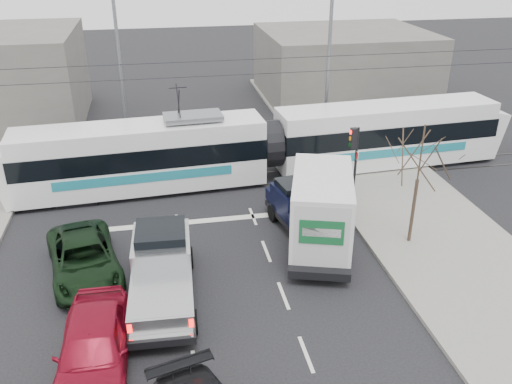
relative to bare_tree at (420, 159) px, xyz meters
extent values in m
plane|color=black|center=(-7.60, -2.50, -3.79)|extent=(120.00, 120.00, 0.00)
cube|color=gray|center=(1.40, -2.50, -3.72)|extent=(6.00, 60.00, 0.15)
cube|color=#33302D|center=(-7.60, 7.50, -3.78)|extent=(60.00, 1.60, 0.03)
cube|color=slate|center=(4.40, 21.50, -1.29)|extent=(12.00, 10.00, 5.00)
cylinder|color=#47382B|center=(0.00, 0.00, -2.27)|extent=(0.14, 0.14, 2.75)
cylinder|color=#47382B|center=(0.00, 0.00, 0.23)|extent=(0.07, 0.07, 2.25)
cylinder|color=black|center=(-1.00, 4.00, -1.84)|extent=(0.12, 0.12, 3.60)
cube|color=black|center=(-1.20, 4.00, -0.54)|extent=(0.28, 0.28, 0.95)
cylinder|color=#FF0C07|center=(-1.35, 4.00, -0.24)|extent=(0.06, 0.20, 0.20)
cylinder|color=orange|center=(-1.35, 4.00, -0.54)|extent=(0.06, 0.20, 0.20)
cylinder|color=#05330C|center=(-1.35, 4.00, -0.84)|extent=(0.06, 0.20, 0.20)
cube|color=white|center=(-1.02, 3.85, -1.34)|extent=(0.02, 0.30, 0.40)
cylinder|color=slate|center=(-0.10, 11.50, 0.71)|extent=(0.20, 0.20, 9.00)
cylinder|color=slate|center=(-11.60, 13.50, 0.71)|extent=(0.20, 0.20, 9.00)
cylinder|color=black|center=(-7.60, 7.50, 1.71)|extent=(60.00, 0.03, 0.03)
cylinder|color=black|center=(-7.60, 7.50, 2.41)|extent=(60.00, 0.03, 0.03)
cube|color=white|center=(-10.68, 7.20, -2.84)|extent=(12.01, 3.26, 1.44)
cube|color=black|center=(-10.68, 7.20, -1.73)|extent=(12.07, 3.29, 0.98)
cube|color=white|center=(-10.68, 7.20, -0.85)|extent=(12.00, 3.16, 0.92)
cube|color=#1B7687|center=(-10.60, 5.94, -2.58)|extent=(8.29, 0.56, 0.46)
cube|color=white|center=(2.19, 8.04, -2.84)|extent=(12.01, 3.26, 1.44)
cube|color=black|center=(2.19, 8.04, -1.73)|extent=(12.07, 3.29, 0.98)
cube|color=white|center=(2.19, 8.04, -0.85)|extent=(12.00, 3.16, 0.92)
cube|color=#1B7687|center=(2.28, 6.79, -2.58)|extent=(8.29, 0.56, 0.46)
cylinder|color=black|center=(-4.24, 7.62, -1.93)|extent=(1.08, 2.44, 2.39)
cube|color=slate|center=(-8.11, 7.37, -0.18)|extent=(2.86, 1.67, 0.23)
cube|color=black|center=(-13.90, 6.99, -3.63)|extent=(1.98, 2.23, 0.33)
cube|color=black|center=(-6.17, 7.49, -3.63)|extent=(1.98, 2.23, 0.33)
cube|color=black|center=(-2.31, 7.75, -3.63)|extent=(1.98, 2.23, 0.33)
cube|color=black|center=(5.41, 8.25, -3.63)|extent=(1.98, 2.23, 0.33)
cube|color=black|center=(-10.06, -1.90, -3.23)|extent=(2.33, 6.07, 0.26)
cube|color=#A7A9AC|center=(-10.01, -0.83, -2.50)|extent=(2.13, 2.60, 1.19)
cube|color=black|center=(-10.01, -0.73, -1.89)|extent=(1.83, 1.87, 0.57)
cube|color=#A7A9AC|center=(-9.95, 0.60, -2.74)|extent=(2.01, 1.17, 0.57)
cube|color=#A7A9AC|center=(-10.12, -3.22, -2.81)|extent=(2.14, 2.78, 0.67)
cube|color=silver|center=(-10.19, -4.77, -3.09)|extent=(1.90, 0.27, 0.19)
cube|color=#FF0C07|center=(-11.10, -4.61, -2.71)|extent=(0.15, 0.09, 0.29)
cube|color=#FF0C07|center=(-9.28, -4.69, -2.71)|extent=(0.15, 0.09, 0.29)
cylinder|color=black|center=(-10.92, 0.05, -3.38)|extent=(0.33, 0.84, 0.82)
cylinder|color=black|center=(-9.03, -0.04, -3.38)|extent=(0.33, 0.84, 0.82)
cylinder|color=black|center=(-11.10, -3.77, -3.38)|extent=(0.33, 0.84, 0.82)
cylinder|color=black|center=(-9.20, -3.86, -3.38)|extent=(0.33, 0.84, 0.82)
cube|color=black|center=(-3.59, 0.81, -3.28)|extent=(4.09, 6.95, 0.33)
cube|color=white|center=(-2.86, 3.20, -2.48)|extent=(2.51, 2.14, 1.50)
cube|color=black|center=(-2.82, 3.32, -1.91)|extent=(2.08, 1.55, 0.56)
cube|color=silver|center=(-3.79, 0.18, -1.89)|extent=(3.47, 4.93, 2.77)
cube|color=silver|center=(-4.44, -1.94, -1.89)|extent=(1.91, 0.63, 2.44)
cube|color=#13542A|center=(-4.45, -1.98, -1.67)|extent=(1.51, 0.48, 0.94)
cube|color=black|center=(-4.50, -2.15, -3.37)|extent=(2.01, 0.82, 0.17)
cylinder|color=black|center=(-3.92, 3.11, -3.37)|extent=(0.52, 0.89, 0.85)
cylinder|color=black|center=(-2.03, 2.53, -3.37)|extent=(0.52, 0.89, 0.85)
cylinder|color=black|center=(-5.08, -0.66, -3.32)|extent=(0.55, 0.98, 0.94)
cylinder|color=black|center=(-3.19, -1.24, -3.32)|extent=(0.55, 0.98, 0.94)
cube|color=black|center=(-4.02, 1.60, -3.27)|extent=(2.54, 4.98, 0.24)
cube|color=black|center=(-4.16, 2.44, -2.60)|extent=(2.04, 2.26, 1.09)
cube|color=black|center=(-4.18, 2.54, -2.03)|extent=(1.72, 1.66, 0.52)
cube|color=black|center=(-4.36, 3.57, -2.82)|extent=(1.79, 1.13, 0.52)
cube|color=black|center=(-3.84, 0.57, -2.89)|extent=(2.06, 2.40, 0.62)
cube|color=silver|center=(-3.63, -0.65, -3.15)|extent=(1.62, 0.44, 0.17)
cube|color=#590505|center=(-4.41, -0.69, -2.79)|extent=(0.14, 0.10, 0.27)
cube|color=#590505|center=(-2.88, -0.42, -2.79)|extent=(0.14, 0.10, 0.27)
cylinder|color=black|center=(-5.07, 2.96, -3.41)|extent=(0.39, 0.79, 0.76)
cylinder|color=black|center=(-3.48, 3.24, -3.41)|extent=(0.39, 0.79, 0.76)
cylinder|color=black|center=(-4.56, -0.04, -3.41)|extent=(0.39, 0.79, 0.76)
cylinder|color=black|center=(-2.96, 0.24, -3.41)|extent=(0.39, 0.79, 0.76)
imported|color=black|center=(-12.88, 0.13, -3.07)|extent=(3.40, 5.55, 1.44)
imported|color=maroon|center=(-12.13, -4.97, -2.93)|extent=(2.15, 5.09, 1.72)
camera|label=1|loc=(-9.77, -17.70, 7.89)|focal=38.00mm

